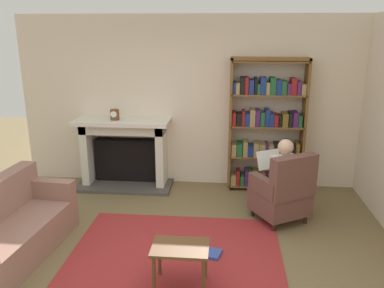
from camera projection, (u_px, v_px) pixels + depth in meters
The scene contains 11 objects.
ground at pixel (173, 268), 4.26m from camera, with size 14.00×14.00×0.00m, color brown.
back_wall at pixel (194, 102), 6.31m from camera, with size 5.60×0.10×2.70m, color beige.
area_rug at pixel (176, 253), 4.54m from camera, with size 2.40×1.80×0.01m, color maroon.
fireplace at pixel (125, 150), 6.38m from camera, with size 1.52×0.64×1.11m.
mantel_clock at pixel (115, 115), 6.12m from camera, with size 0.14×0.14×0.16m.
bookshelf at pixel (266, 128), 6.10m from camera, with size 1.16×0.32×2.07m.
armchair_reading at pixel (283, 192), 5.17m from camera, with size 0.87×0.86×0.97m.
seated_reader at pixel (279, 175), 5.21m from camera, with size 0.54×0.59×1.14m.
sofa_floral at pixel (8, 232), 4.38m from camera, with size 0.87×1.76×0.85m.
side_table at pixel (180, 253), 3.87m from camera, with size 0.56×0.39×0.45m.
scattered_books at pixel (197, 252), 4.51m from camera, with size 0.70×0.27×0.03m.
Camera 1 is at (0.55, -3.67, 2.49)m, focal length 36.95 mm.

